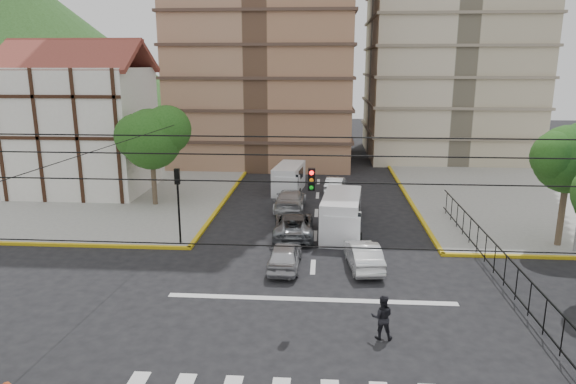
# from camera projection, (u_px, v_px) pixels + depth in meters

# --- Properties ---
(ground) EXTENTS (160.00, 160.00, 0.00)m
(ground) POSITION_uv_depth(u_px,v_px,m) (310.00, 312.00, 21.87)
(ground) COLOR black
(ground) RESTS_ON ground
(sidewalk_nw) EXTENTS (26.00, 26.00, 0.15)m
(sidewalk_nw) POSITION_uv_depth(u_px,v_px,m) (77.00, 190.00, 42.59)
(sidewalk_nw) COLOR gray
(sidewalk_nw) RESTS_ON ground
(sidewalk_ne) EXTENTS (26.00, 26.00, 0.15)m
(sidewalk_ne) POSITION_uv_depth(u_px,v_px,m) (575.00, 199.00, 39.81)
(sidewalk_ne) COLOR gray
(sidewalk_ne) RESTS_ON ground
(stop_line) EXTENTS (13.00, 0.40, 0.01)m
(stop_line) POSITION_uv_depth(u_px,v_px,m) (311.00, 299.00, 23.03)
(stop_line) COLOR silver
(stop_line) RESTS_ON ground
(tudor_building) EXTENTS (10.80, 8.05, 12.23)m
(tudor_building) POSITION_uv_depth(u_px,v_px,m) (82.00, 128.00, 41.26)
(tudor_building) COLOR silver
(tudor_building) RESTS_ON ground
(distant_hill) EXTENTS (70.00, 70.00, 28.00)m
(distant_hill) POSITION_uv_depth(u_px,v_px,m) (10.00, 42.00, 90.02)
(distant_hill) COLOR #244717
(distant_hill) RESTS_ON ground
(park_fence) EXTENTS (0.10, 22.50, 1.66)m
(park_fence) POSITION_uv_depth(u_px,v_px,m) (493.00, 276.00, 25.60)
(park_fence) COLOR black
(park_fence) RESTS_ON ground
(tree_park_c) EXTENTS (4.65, 3.80, 7.25)m
(tree_park_c) POSITION_uv_depth(u_px,v_px,m) (571.00, 156.00, 28.31)
(tree_park_c) COLOR #473828
(tree_park_c) RESTS_ON ground
(tree_tudor) EXTENTS (5.39, 4.40, 7.43)m
(tree_tudor) POSITION_uv_depth(u_px,v_px,m) (152.00, 136.00, 36.92)
(tree_tudor) COLOR #473828
(tree_tudor) RESTS_ON ground
(traffic_light_nw) EXTENTS (0.28, 0.22, 4.40)m
(traffic_light_nw) POSITION_uv_depth(u_px,v_px,m) (178.00, 193.00, 29.20)
(traffic_light_nw) COLOR black
(traffic_light_nw) RESTS_ON ground
(traffic_light_hanging) EXTENTS (18.00, 9.12, 0.92)m
(traffic_light_hanging) POSITION_uv_depth(u_px,v_px,m) (310.00, 189.00, 18.47)
(traffic_light_hanging) COLOR black
(traffic_light_hanging) RESTS_ON ground
(van_right_lane) EXTENTS (2.71, 5.74, 2.50)m
(van_right_lane) POSITION_uv_depth(u_px,v_px,m) (341.00, 217.00, 31.26)
(van_right_lane) COLOR silver
(van_right_lane) RESTS_ON ground
(van_left_lane) EXTENTS (2.52, 5.17, 2.24)m
(van_left_lane) POSITION_uv_depth(u_px,v_px,m) (289.00, 179.00, 41.96)
(van_left_lane) COLOR silver
(van_left_lane) RESTS_ON ground
(car_silver_front_left) EXTENTS (1.70, 4.07, 1.38)m
(car_silver_front_left) POSITION_uv_depth(u_px,v_px,m) (285.00, 255.00, 26.42)
(car_silver_front_left) COLOR #AAAAAE
(car_silver_front_left) RESTS_ON ground
(car_white_front_right) EXTENTS (1.96, 4.36, 1.39)m
(car_white_front_right) POSITION_uv_depth(u_px,v_px,m) (363.00, 255.00, 26.46)
(car_white_front_right) COLOR white
(car_white_front_right) RESTS_ON ground
(car_grey_mid_left) EXTENTS (2.61, 5.29, 1.44)m
(car_grey_mid_left) POSITION_uv_depth(u_px,v_px,m) (294.00, 225.00, 31.35)
(car_grey_mid_left) COLOR slate
(car_grey_mid_left) RESTS_ON ground
(car_silver_rear_left) EXTENTS (2.21, 5.26, 1.52)m
(car_silver_rear_left) POSITION_uv_depth(u_px,v_px,m) (290.00, 200.00, 36.91)
(car_silver_rear_left) COLOR #B7B8BC
(car_silver_rear_left) RESTS_ON ground
(car_darkgrey_mid_right) EXTENTS (1.95, 4.41, 1.47)m
(car_darkgrey_mid_right) POSITION_uv_depth(u_px,v_px,m) (344.00, 200.00, 36.86)
(car_darkgrey_mid_right) COLOR #262628
(car_darkgrey_mid_right) RESTS_ON ground
(car_white_rear_right) EXTENTS (1.92, 4.10, 1.30)m
(car_white_rear_right) POSITION_uv_depth(u_px,v_px,m) (335.00, 184.00, 42.17)
(car_white_rear_right) COLOR white
(car_white_rear_right) RESTS_ON ground
(pedestrian_crosswalk) EXTENTS (0.89, 0.71, 1.76)m
(pedestrian_crosswalk) POSITION_uv_depth(u_px,v_px,m) (382.00, 317.00, 19.58)
(pedestrian_crosswalk) COLOR black
(pedestrian_crosswalk) RESTS_ON ground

